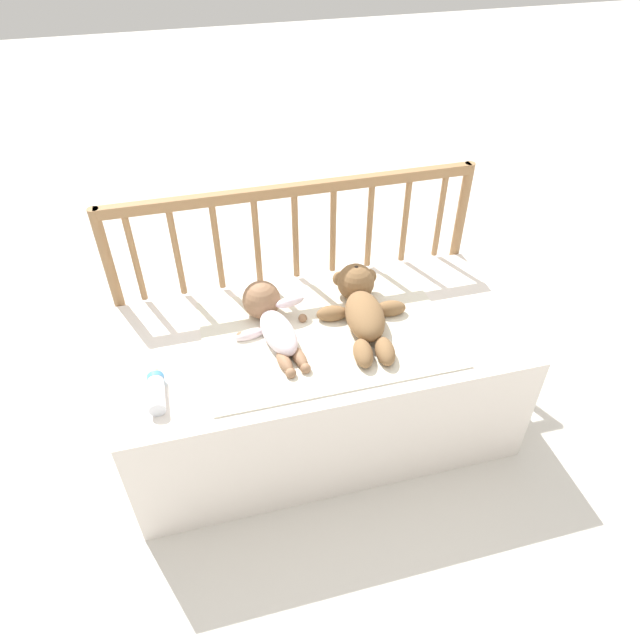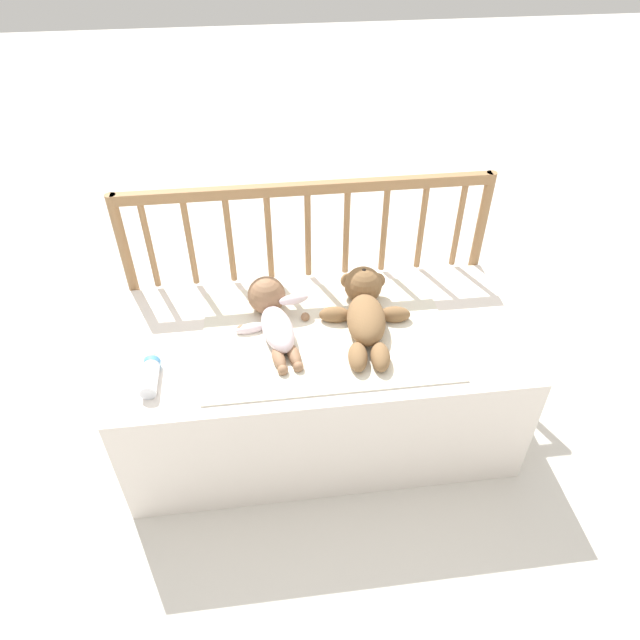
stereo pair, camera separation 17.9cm
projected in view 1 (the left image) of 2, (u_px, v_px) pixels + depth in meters
name	position (u px, v px, depth m)	size (l,w,h in m)	color
ground_plane	(320.00, 424.00, 2.12)	(12.00, 12.00, 0.00)	silver
crib_mattress	(320.00, 382.00, 1.98)	(1.29, 0.62, 0.45)	white
crib_rail	(296.00, 246.00, 2.00)	(1.29, 0.04, 0.81)	#997047
blanket	(326.00, 333.00, 1.83)	(0.78, 0.52, 0.01)	silver
teddy_bear	(362.00, 306.00, 1.86)	(0.30, 0.44, 0.13)	olive
baby	(271.00, 318.00, 1.82)	(0.25, 0.39, 0.13)	white
baby_bottle	(156.00, 390.00, 1.62)	(0.05, 0.16, 0.05)	white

